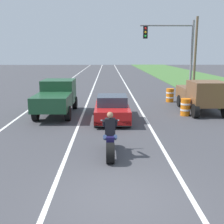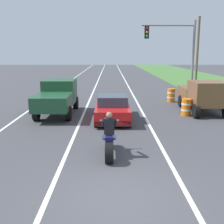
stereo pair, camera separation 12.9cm
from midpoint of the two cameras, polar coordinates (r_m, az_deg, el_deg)
ground_plane at (r=7.44m, az=1.22°, el=-17.08°), size 160.00×160.00×0.00m
lane_stripe_left_solid at (r=27.24m, az=-11.87°, el=4.10°), size 0.14×120.00×0.01m
lane_stripe_right_solid at (r=26.83m, az=3.45°, el=4.21°), size 0.14×120.00×0.01m
lane_stripe_centre_dashed at (r=26.79m, az=-4.27°, el=4.19°), size 0.14×120.00×0.01m
motorcycle_with_rider at (r=9.90m, az=-0.76°, el=-5.79°), size 0.70×2.21×1.62m
sports_car_red at (r=15.28m, az=-0.24°, el=0.70°), size 1.84×4.30×1.37m
pickup_truck_left_lane_dark_green at (r=16.90m, az=-11.45°, el=3.20°), size 2.02×4.80×1.98m
pickup_truck_right_shoulder_brown at (r=18.22m, az=17.52°, el=3.50°), size 2.02×4.80×1.98m
traffic_light_mast_near at (r=22.27m, az=12.74°, el=12.57°), size 4.07×0.34×6.00m
utility_pole_roadside at (r=30.32m, az=16.47°, el=11.43°), size 0.24×0.24×7.16m
construction_barrel_nearest at (r=16.90m, az=14.50°, el=0.98°), size 0.58×0.58×1.00m
construction_barrel_mid at (r=21.39m, az=11.53°, el=3.37°), size 0.58×0.58×1.00m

